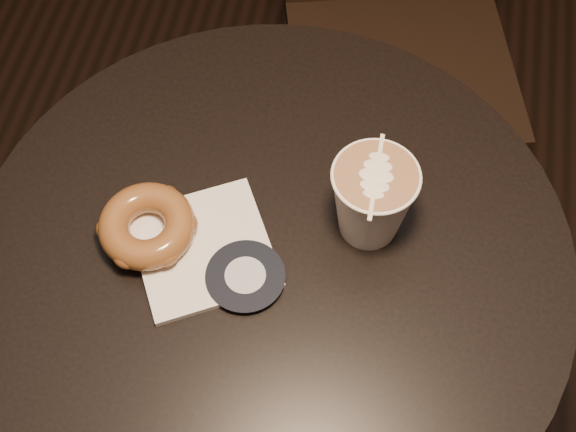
{
  "coord_description": "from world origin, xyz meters",
  "views": [
    {
      "loc": [
        0.1,
        -0.41,
        1.56
      ],
      "look_at": [
        0.01,
        0.03,
        0.79
      ],
      "focal_mm": 50.0,
      "sensor_mm": 36.0,
      "label": 1
    }
  ],
  "objects_px": {
    "doughnut": "(147,226)",
    "latte_cup": "(372,201)",
    "cafe_table": "(273,319)",
    "pastry_bag": "(203,249)"
  },
  "relations": [
    {
      "from": "doughnut",
      "to": "latte_cup",
      "type": "relative_size",
      "value": 1.03
    },
    {
      "from": "cafe_table",
      "to": "latte_cup",
      "type": "bearing_deg",
      "value": 27.64
    },
    {
      "from": "latte_cup",
      "to": "cafe_table",
      "type": "bearing_deg",
      "value": -152.36
    },
    {
      "from": "doughnut",
      "to": "cafe_table",
      "type": "bearing_deg",
      "value": 2.66
    },
    {
      "from": "cafe_table",
      "to": "pastry_bag",
      "type": "bearing_deg",
      "value": -170.4
    },
    {
      "from": "cafe_table",
      "to": "latte_cup",
      "type": "xyz_separation_m",
      "value": [
        0.11,
        0.06,
        0.25
      ]
    },
    {
      "from": "doughnut",
      "to": "latte_cup",
      "type": "distance_m",
      "value": 0.25
    },
    {
      "from": "doughnut",
      "to": "latte_cup",
      "type": "xyz_separation_m",
      "value": [
        0.25,
        0.06,
        0.03
      ]
    },
    {
      "from": "doughnut",
      "to": "latte_cup",
      "type": "bearing_deg",
      "value": 14.07
    },
    {
      "from": "cafe_table",
      "to": "doughnut",
      "type": "height_order",
      "value": "doughnut"
    }
  ]
}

